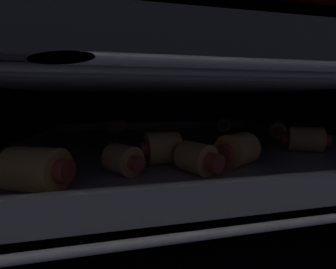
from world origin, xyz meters
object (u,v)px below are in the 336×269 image
at_px(pig_in_blanket_lower_2, 36,169).
at_px(pig_in_blanket_lower_7, 277,129).
at_px(pig_in_blanket_lower_0, 305,139).
at_px(pig_in_blanket_lower_4, 225,125).
at_px(oven_rack_lower, 182,152).
at_px(pig_in_blanket_lower_6, 237,150).
at_px(pig_in_blanket_upper_1, 253,69).
at_px(pig_in_blanket_upper_6, 128,70).
at_px(pig_in_blanket_lower_1, 162,148).
at_px(pig_in_blanket_upper_7, 154,68).
at_px(pig_in_blanket_upper_8, 285,54).
at_px(baking_tray_lower, 182,147).
at_px(pig_in_blanket_upper_2, 129,65).
at_px(pig_in_blanket_lower_5, 123,159).
at_px(pig_in_blanket_lower_8, 116,127).
at_px(heating_element, 183,16).
at_px(baking_tray_upper, 183,79).
at_px(pig_in_blanket_upper_4, 202,70).
at_px(oven_rack_upper, 183,86).
at_px(pig_in_blanket_upper_5, 240,56).
at_px(pig_in_blanket_lower_3, 196,158).
at_px(pig_in_blanket_upper_3, 59,70).

xyz_separation_m(pig_in_blanket_lower_2, pig_in_blanket_lower_7, (0.33, 0.17, -0.00)).
height_order(pig_in_blanket_lower_0, pig_in_blanket_lower_4, pig_in_blanket_lower_0).
bearing_deg(pig_in_blanket_lower_7, oven_rack_lower, -170.86).
distance_m(pig_in_blanket_lower_6, pig_in_blanket_upper_1, 0.18).
distance_m(pig_in_blanket_upper_1, pig_in_blanket_upper_6, 0.20).
bearing_deg(pig_in_blanket_lower_1, oven_rack_lower, 62.84).
relative_size(oven_rack_lower, pig_in_blanket_upper_7, 10.47).
distance_m(pig_in_blanket_lower_1, pig_in_blanket_upper_8, 0.16).
height_order(baking_tray_lower, pig_in_blanket_upper_2, pig_in_blanket_upper_2).
distance_m(baking_tray_lower, pig_in_blanket_lower_4, 0.17).
bearing_deg(pig_in_blanket_upper_6, baking_tray_lower, -34.90).
distance_m(pig_in_blanket_lower_0, pig_in_blanket_upper_8, 0.12).
relative_size(pig_in_blanket_lower_1, pig_in_blanket_lower_4, 0.95).
xyz_separation_m(pig_in_blanket_lower_5, pig_in_blanket_lower_8, (-0.01, 0.26, -0.00)).
bearing_deg(pig_in_blanket_lower_2, pig_in_blanket_lower_8, 79.85).
height_order(heating_element, pig_in_blanket_lower_0, heating_element).
xyz_separation_m(baking_tray_upper, pig_in_blanket_upper_4, (0.04, 0.04, 0.02)).
bearing_deg(pig_in_blanket_upper_8, pig_in_blanket_lower_0, 27.77).
distance_m(baking_tray_upper, pig_in_blanket_upper_2, 0.08).
bearing_deg(pig_in_blanket_lower_5, pig_in_blanket_lower_1, 31.49).
height_order(oven_rack_upper, pig_in_blanket_upper_5, pig_in_blanket_upper_5).
distance_m(pig_in_blanket_lower_5, pig_in_blanket_upper_4, 0.23).
bearing_deg(pig_in_blanket_lower_3, pig_in_blanket_lower_1, 124.36).
relative_size(pig_in_blanket_lower_5, pig_in_blanket_upper_1, 0.84).
relative_size(baking_tray_lower, pig_in_blanket_upper_7, 8.76).
bearing_deg(pig_in_blanket_lower_4, pig_in_blanket_upper_1, -95.31).
relative_size(pig_in_blanket_lower_0, pig_in_blanket_upper_5, 1.12).
xyz_separation_m(pig_in_blanket_lower_3, pig_in_blanket_upper_6, (-0.05, 0.18, 0.10)).
relative_size(pig_in_blanket_lower_3, pig_in_blanket_upper_8, 0.91).
xyz_separation_m(pig_in_blanket_lower_1, pig_in_blanket_upper_5, (0.09, 0.01, 0.10)).
distance_m(pig_in_blanket_upper_7, pig_in_blanket_upper_8, 0.18).
bearing_deg(pig_in_blanket_upper_1, pig_in_blanket_lower_4, 84.69).
height_order(pig_in_blanket_lower_0, pig_in_blanket_lower_3, pig_in_blanket_lower_0).
distance_m(baking_tray_lower, pig_in_blanket_lower_5, 0.15).
bearing_deg(pig_in_blanket_upper_5, pig_in_blanket_upper_2, 146.91).
height_order(pig_in_blanket_upper_3, pig_in_blanket_upper_8, pig_in_blanket_upper_3).
height_order(pig_in_blanket_lower_5, pig_in_blanket_upper_5, pig_in_blanket_upper_5).
height_order(pig_in_blanket_lower_6, pig_in_blanket_upper_2, pig_in_blanket_upper_2).
xyz_separation_m(pig_in_blanket_lower_7, pig_in_blanket_upper_4, (-0.14, 0.01, 0.10)).
xyz_separation_m(pig_in_blanket_lower_2, pig_in_blanket_upper_5, (0.19, 0.06, 0.10)).
height_order(pig_in_blanket_upper_1, pig_in_blanket_upper_6, pig_in_blanket_upper_1).
height_order(baking_tray_lower, pig_in_blanket_upper_4, pig_in_blanket_upper_4).
height_order(pig_in_blanket_upper_4, pig_in_blanket_upper_8, pig_in_blanket_upper_4).
height_order(heating_element, pig_in_blanket_upper_5, heating_element).
xyz_separation_m(pig_in_blanket_lower_3, pig_in_blanket_lower_4, (0.15, 0.25, -0.00)).
xyz_separation_m(oven_rack_lower, pig_in_blanket_lower_5, (-0.09, -0.12, 0.03)).
bearing_deg(oven_rack_upper, pig_in_blanket_lower_6, -76.58).
xyz_separation_m(pig_in_blanket_lower_0, pig_in_blanket_upper_6, (-0.22, 0.12, 0.10)).
height_order(pig_in_blanket_lower_6, baking_tray_upper, baking_tray_upper).
bearing_deg(pig_in_blanket_upper_1, pig_in_blanket_lower_5, -148.42).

